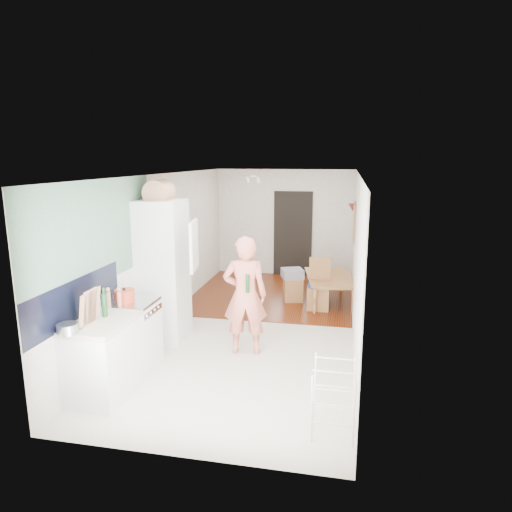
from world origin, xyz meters
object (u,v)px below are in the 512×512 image
(person, at_px, (245,285))
(dining_table, at_px, (330,291))
(dining_chair, at_px, (319,285))
(stool, at_px, (293,290))
(drying_rack, at_px, (334,401))

(person, relative_size, dining_table, 1.58)
(person, relative_size, dining_chair, 2.14)
(stool, bearing_deg, dining_table, 3.43)
(dining_chair, bearing_deg, stool, 143.22)
(dining_table, distance_m, stool, 0.72)
(person, bearing_deg, stool, -109.50)
(dining_chair, bearing_deg, dining_table, 66.05)
(dining_chair, relative_size, stool, 2.02)
(person, xyz_separation_m, drying_rack, (1.31, -1.86, -0.60))
(stool, relative_size, drying_rack, 0.57)
(dining_table, xyz_separation_m, dining_chair, (-0.20, -0.44, 0.25))
(dining_table, bearing_deg, dining_chair, 145.74)
(person, height_order, dining_table, person)
(drying_rack, bearing_deg, person, 124.69)
(stool, distance_m, drying_rack, 4.49)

